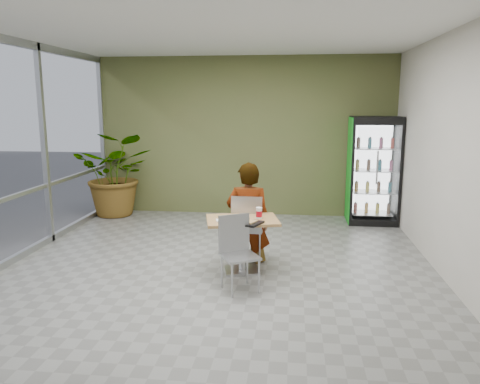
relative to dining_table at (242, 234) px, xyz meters
name	(u,v)px	position (x,y,z in m)	size (l,w,h in m)	color
ground	(216,273)	(-0.34, -0.07, -0.54)	(7.00, 7.00, 0.00)	gray
room_envelope	(215,156)	(-0.34, -0.07, 1.06)	(6.00, 7.00, 3.20)	beige
storefront_frame	(0,153)	(-3.34, -0.07, 1.06)	(0.10, 7.00, 3.20)	#A5A7A9
dining_table	(242,234)	(0.00, 0.00, 0.00)	(1.07, 0.85, 0.75)	#AF8E4B
chair_far	(248,223)	(0.03, 0.43, 0.04)	(0.45, 0.46, 0.99)	#A5A7A9
chair_near	(237,246)	(0.00, -0.55, 0.00)	(0.56, 0.56, 0.92)	#A5A7A9
seated_woman	(248,222)	(0.03, 0.48, 0.04)	(0.65, 0.42, 1.75)	black
pizza_plate	(238,217)	(-0.06, 0.02, 0.23)	(0.34, 0.26, 0.03)	white
soda_cup	(259,213)	(0.22, 0.04, 0.29)	(0.08, 0.08, 0.15)	white
napkin_stack	(221,220)	(-0.26, -0.15, 0.22)	(0.13, 0.13, 0.02)	white
cafeteria_tray	(245,222)	(0.06, -0.23, 0.23)	(0.42, 0.31, 0.02)	black
beverage_fridge	(373,170)	(2.18, 2.99, 0.48)	(0.93, 0.71, 2.03)	black
potted_plant	(117,174)	(-2.91, 3.02, 0.32)	(1.53, 1.32, 1.70)	#306227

